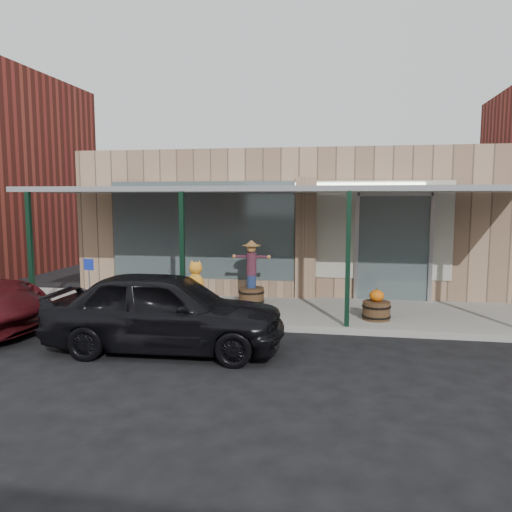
% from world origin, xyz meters
% --- Properties ---
extents(ground, '(120.00, 120.00, 0.00)m').
position_xyz_m(ground, '(0.00, 0.00, 0.00)').
color(ground, black).
rests_on(ground, ground).
extents(sidewalk, '(40.00, 3.20, 0.15)m').
position_xyz_m(sidewalk, '(0.00, 3.60, 0.07)').
color(sidewalk, gray).
rests_on(sidewalk, ground).
extents(storefront, '(12.00, 6.25, 4.20)m').
position_xyz_m(storefront, '(-0.00, 8.16, 2.09)').
color(storefront, '#A28063').
rests_on(storefront, ground).
extents(awning, '(12.00, 3.00, 3.04)m').
position_xyz_m(awning, '(0.00, 3.56, 3.01)').
color(awning, slate).
rests_on(awning, ground).
extents(block_buildings_near, '(61.00, 8.00, 8.00)m').
position_xyz_m(block_buildings_near, '(2.01, 9.20, 3.77)').
color(block_buildings_near, maroon).
rests_on(block_buildings_near, ground).
extents(barrel_scarecrow, '(0.96, 0.83, 1.64)m').
position_xyz_m(barrel_scarecrow, '(-0.59, 3.99, 0.70)').
color(barrel_scarecrow, '#503B20').
rests_on(barrel_scarecrow, sidewalk).
extents(barrel_pumpkin, '(0.78, 0.78, 0.72)m').
position_xyz_m(barrel_pumpkin, '(2.45, 2.87, 0.41)').
color(barrel_pumpkin, '#503B20').
rests_on(barrel_pumpkin, sidewalk).
extents(handicap_sign, '(0.26, 0.06, 1.28)m').
position_xyz_m(handicap_sign, '(-4.18, 2.40, 0.97)').
color(handicap_sign, gray).
rests_on(handicap_sign, sidewalk).
extents(parked_sedan, '(4.52, 1.95, 1.62)m').
position_xyz_m(parked_sedan, '(-1.55, 0.36, 0.76)').
color(parked_sedan, black).
rests_on(parked_sedan, ground).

